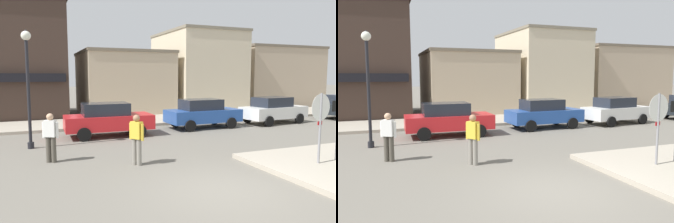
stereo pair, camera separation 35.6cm
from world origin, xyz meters
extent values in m
plane|color=#6B665B|center=(0.00, 0.00, 0.00)|extent=(160.00, 160.00, 0.00)
cube|color=#A89E8C|center=(0.00, 12.46, 0.07)|extent=(80.00, 4.00, 0.15)
cylinder|color=gray|center=(3.72, 0.70, 1.15)|extent=(0.07, 0.07, 2.30)
cylinder|color=red|center=(3.72, 0.72, 1.87)|extent=(0.76, 0.09, 0.76)
cylinder|color=white|center=(3.72, 0.70, 1.87)|extent=(0.82, 0.09, 0.82)
cube|color=red|center=(3.72, 0.71, 1.39)|extent=(0.20, 0.03, 0.11)
cylinder|color=black|center=(-4.45, 6.98, 2.10)|extent=(0.12, 0.12, 4.20)
cylinder|color=black|center=(-4.45, 6.98, 0.12)|extent=(0.24, 0.24, 0.24)
sphere|color=white|center=(-4.45, 6.98, 4.31)|extent=(0.36, 0.36, 0.36)
cone|color=black|center=(-4.45, 6.98, 4.45)|extent=(0.32, 0.32, 0.18)
cube|color=red|center=(-1.07, 8.40, 0.67)|extent=(4.04, 1.79, 0.66)
cube|color=#1E232D|center=(-1.22, 8.40, 1.28)|extent=(2.11, 1.44, 0.56)
cylinder|color=black|center=(0.19, 9.22, 0.30)|extent=(0.60, 0.19, 0.60)
cylinder|color=black|center=(0.15, 7.52, 0.30)|extent=(0.60, 0.19, 0.60)
cylinder|color=black|center=(-2.29, 9.28, 0.30)|extent=(0.60, 0.19, 0.60)
cylinder|color=black|center=(-2.33, 7.58, 0.30)|extent=(0.60, 0.19, 0.60)
cube|color=#234C9E|center=(4.17, 8.89, 0.67)|extent=(4.06, 1.84, 0.66)
cube|color=#1E232D|center=(4.02, 8.89, 1.28)|extent=(2.13, 1.46, 0.56)
cylinder|color=black|center=(5.38, 9.79, 0.30)|extent=(0.61, 0.20, 0.60)
cylinder|color=black|center=(5.43, 8.09, 0.30)|extent=(0.61, 0.20, 0.60)
cylinder|color=black|center=(2.90, 9.70, 0.30)|extent=(0.61, 0.20, 0.60)
cylinder|color=black|center=(2.95, 8.00, 0.30)|extent=(0.61, 0.20, 0.60)
cube|color=white|center=(8.85, 8.81, 0.67)|extent=(4.17, 2.16, 0.66)
cube|color=#1E232D|center=(8.70, 8.80, 1.28)|extent=(2.23, 1.63, 0.56)
cylinder|color=black|center=(9.98, 9.80, 0.30)|extent=(0.62, 0.25, 0.60)
cylinder|color=black|center=(10.18, 8.12, 0.30)|extent=(0.62, 0.25, 0.60)
cylinder|color=black|center=(7.52, 9.51, 0.30)|extent=(0.62, 0.25, 0.60)
cylinder|color=black|center=(7.72, 7.82, 0.30)|extent=(0.62, 0.25, 0.60)
cylinder|color=black|center=(13.64, 9.73, 0.30)|extent=(0.61, 0.20, 0.60)
cylinder|color=#4C473D|center=(-3.89, 4.55, 0.42)|extent=(0.16, 0.16, 0.85)
cylinder|color=#4C473D|center=(-3.74, 4.46, 0.42)|extent=(0.16, 0.16, 0.85)
cube|color=white|center=(-3.81, 4.51, 1.12)|extent=(0.42, 0.37, 0.54)
sphere|color=tan|center=(-3.81, 4.51, 1.50)|extent=(0.22, 0.22, 0.22)
cylinder|color=white|center=(-4.01, 4.62, 1.07)|extent=(0.12, 0.12, 0.52)
cylinder|color=white|center=(-3.61, 4.39, 1.07)|extent=(0.12, 0.12, 0.52)
cylinder|color=gray|center=(-1.28, 3.06, 0.42)|extent=(0.16, 0.16, 0.85)
cylinder|color=gray|center=(-1.38, 3.20, 0.42)|extent=(0.16, 0.16, 0.85)
cube|color=gold|center=(-1.33, 3.13, 1.12)|extent=(0.39, 0.42, 0.54)
sphere|color=#9E7051|center=(-1.33, 3.13, 1.50)|extent=(0.22, 0.22, 0.22)
cylinder|color=gold|center=(-1.20, 2.94, 1.07)|extent=(0.13, 0.13, 0.52)
cylinder|color=gold|center=(-1.46, 3.32, 1.07)|extent=(0.13, 0.13, 0.52)
cube|color=#3D2D26|center=(-6.22, 18.15, 3.70)|extent=(8.04, 7.38, 7.40)
cube|color=tan|center=(2.07, 17.89, 2.19)|extent=(6.15, 6.96, 4.38)
cube|color=#716452|center=(2.07, 17.89, 4.48)|extent=(6.28, 7.10, 0.20)
cube|color=beige|center=(8.35, 17.75, 3.06)|extent=(5.46, 7.23, 6.13)
cube|color=gray|center=(8.35, 17.75, 6.23)|extent=(5.57, 7.37, 0.20)
cube|color=tan|center=(16.24, 17.92, 2.59)|extent=(7.91, 5.33, 5.19)
cube|color=#685B4C|center=(16.24, 17.92, 5.29)|extent=(8.07, 5.44, 0.20)
camera|label=1|loc=(-4.28, -6.60, 2.82)|focal=35.00mm
camera|label=2|loc=(-3.94, -6.73, 2.82)|focal=35.00mm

